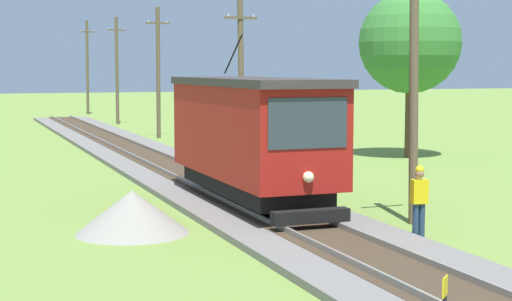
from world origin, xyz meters
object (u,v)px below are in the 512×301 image
(utility_pole_far, at_px, (158,71))
(utility_pole_distant, at_px, (117,70))
(red_tram, at_px, (252,134))
(utility_pole_near_tram, at_px, (414,87))
(utility_pole_mid, at_px, (241,80))
(utility_pole_horizon, at_px, (87,67))
(track_worker, at_px, (419,198))
(tree_left_near, at_px, (410,43))
(gravel_pile, at_px, (132,212))

(utility_pole_far, bearing_deg, utility_pole_distant, 90.00)
(red_tram, distance_m, utility_pole_near_tram, 5.00)
(utility_pole_mid, height_order, utility_pole_far, utility_pole_far)
(utility_pole_horizon, distance_m, track_worker, 56.21)
(utility_pole_distant, xyz_separation_m, track_worker, (-0.86, -42.41, -3.00))
(red_tram, relative_size, tree_left_near, 1.13)
(tree_left_near, bearing_deg, gravel_pile, -140.81)
(utility_pole_horizon, relative_size, tree_left_near, 1.09)
(utility_pole_near_tram, height_order, gravel_pile, utility_pole_near_tram)
(utility_pole_near_tram, bearing_deg, utility_pole_far, 90.00)
(red_tram, relative_size, utility_pole_horizon, 1.03)
(utility_pole_mid, bearing_deg, tree_left_near, 2.39)
(utility_pole_distant, distance_m, tree_left_near, 28.05)
(utility_pole_far, bearing_deg, utility_pole_horizon, 90.00)
(red_tram, distance_m, utility_pole_horizon, 50.94)
(utility_pole_distant, height_order, track_worker, utility_pole_distant)
(utility_pole_mid, bearing_deg, utility_pole_near_tram, -90.00)
(gravel_pile, bearing_deg, tree_left_near, 39.19)
(track_worker, bearing_deg, utility_pole_near_tram, 162.15)
(utility_pole_far, height_order, tree_left_near, utility_pole_far)
(utility_pole_distant, xyz_separation_m, tree_left_near, (8.25, -26.78, 1.26))
(utility_pole_horizon, bearing_deg, red_tram, -93.61)
(utility_pole_horizon, bearing_deg, utility_pole_mid, -90.00)
(utility_pole_distant, distance_m, gravel_pile, 40.18)
(track_worker, bearing_deg, gravel_pile, -107.17)
(utility_pole_mid, height_order, track_worker, utility_pole_mid)
(utility_pole_mid, height_order, gravel_pile, utility_pole_mid)
(red_tram, relative_size, track_worker, 4.79)
(red_tram, xyz_separation_m, utility_pole_distant, (3.21, 37.10, 1.79))
(utility_pole_far, height_order, utility_pole_distant, utility_pole_distant)
(utility_pole_far, bearing_deg, red_tram, -97.46)
(utility_pole_mid, height_order, utility_pole_horizon, utility_pole_horizon)
(gravel_pile, distance_m, track_worker, 7.05)
(tree_left_near, bearing_deg, utility_pole_distant, 107.12)
(red_tram, distance_m, utility_pole_distant, 37.28)
(red_tram, height_order, utility_pole_mid, utility_pole_mid)
(utility_pole_mid, xyz_separation_m, tree_left_near, (8.25, 0.34, 1.65))
(utility_pole_far, relative_size, track_worker, 4.26)
(utility_pole_horizon, relative_size, gravel_pile, 2.90)
(utility_pole_mid, bearing_deg, utility_pole_distant, 90.00)
(utility_pole_far, xyz_separation_m, utility_pole_horizon, (0.00, 26.30, 0.33))
(gravel_pile, bearing_deg, track_worker, -25.56)
(utility_pole_mid, bearing_deg, utility_pole_horizon, 90.00)
(utility_pole_horizon, height_order, gravel_pile, utility_pole_horizon)
(utility_pole_distant, height_order, gravel_pile, utility_pole_distant)
(track_worker, height_order, tree_left_near, tree_left_near)
(tree_left_near, bearing_deg, utility_pole_near_tram, -120.70)
(utility_pole_mid, distance_m, utility_pole_distant, 27.12)
(utility_pole_distant, bearing_deg, utility_pole_mid, -90.00)
(utility_pole_near_tram, height_order, track_worker, utility_pole_near_tram)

